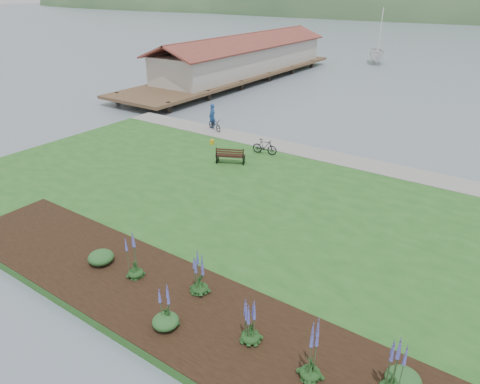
% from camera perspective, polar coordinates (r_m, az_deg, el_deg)
% --- Properties ---
extents(ground, '(600.00, 600.00, 0.00)m').
position_cam_1_polar(ground, '(23.94, 3.07, -0.59)').
color(ground, slate).
rests_on(ground, ground).
extents(lawn, '(34.00, 20.00, 0.40)m').
position_cam_1_polar(lawn, '(22.34, 0.37, -2.01)').
color(lawn, '#22561E').
rests_on(lawn, ground).
extents(shoreline_path, '(34.00, 2.20, 0.03)m').
position_cam_1_polar(shoreline_path, '(29.42, 10.21, 5.05)').
color(shoreline_path, gray).
rests_on(shoreline_path, lawn).
extents(garden_bed, '(24.00, 4.40, 0.04)m').
position_cam_1_polar(garden_bed, '(15.57, -6.91, -15.28)').
color(garden_bed, black).
rests_on(garden_bed, lawn).
extents(pier_pavilion, '(8.00, 36.00, 5.40)m').
position_cam_1_polar(pier_pavilion, '(56.01, 0.44, 17.53)').
color(pier_pavilion, '#4C3826').
rests_on(pier_pavilion, ground).
extents(park_bench, '(1.92, 1.39, 1.11)m').
position_cam_1_polar(park_bench, '(27.15, -1.30, 4.90)').
color(park_bench, black).
rests_on(park_bench, lawn).
extents(person, '(0.98, 0.83, 2.29)m').
position_cam_1_polar(person, '(34.22, -3.73, 10.31)').
color(person, navy).
rests_on(person, lawn).
extents(bicycle_a, '(1.28, 1.88, 0.93)m').
position_cam_1_polar(bicycle_a, '(33.90, -3.39, 8.98)').
color(bicycle_a, black).
rests_on(bicycle_a, lawn).
extents(bicycle_b, '(0.78, 1.79, 1.04)m').
position_cam_1_polar(bicycle_b, '(28.82, 3.31, 6.05)').
color(bicycle_b, black).
rests_on(bicycle_b, lawn).
extents(sailboat, '(12.51, 12.60, 25.15)m').
position_cam_1_polar(sailboat, '(71.27, 17.69, 16.00)').
color(sailboat, silver).
rests_on(sailboat, ground).
extents(pannier, '(0.27, 0.35, 0.34)m').
position_cam_1_polar(pannier, '(30.84, -3.76, 6.68)').
color(pannier, gold).
rests_on(pannier, lawn).
extents(echium_0, '(0.62, 0.62, 1.74)m').
position_cam_1_polar(echium_0, '(14.65, -9.84, -15.22)').
color(echium_0, '#143714').
rests_on(echium_0, garden_bed).
extents(echium_1, '(0.62, 0.62, 1.76)m').
position_cam_1_polar(echium_1, '(13.87, 1.44, -17.02)').
color(echium_1, '#143714').
rests_on(echium_1, garden_bed).
extents(echium_2, '(0.62, 0.62, 2.09)m').
position_cam_1_polar(echium_2, '(12.95, 9.57, -20.67)').
color(echium_2, '#143714').
rests_on(echium_2, garden_bed).
extents(echium_3, '(0.62, 0.62, 2.25)m').
position_cam_1_polar(echium_3, '(13.02, 19.94, -21.11)').
color(echium_3, '#143714').
rests_on(echium_3, garden_bed).
extents(echium_4, '(0.62, 0.62, 2.36)m').
position_cam_1_polar(echium_4, '(16.88, -14.01, -8.37)').
color(echium_4, '#143714').
rests_on(echium_4, garden_bed).
extents(echium_5, '(0.62, 0.62, 1.79)m').
position_cam_1_polar(echium_5, '(15.79, -5.44, -10.94)').
color(echium_5, '#143714').
rests_on(echium_5, garden_bed).
extents(shrub_0, '(1.03, 1.03, 0.52)m').
position_cam_1_polar(shrub_0, '(18.39, -18.06, -8.28)').
color(shrub_0, '#1E4C21').
rests_on(shrub_0, garden_bed).
extents(shrub_1, '(0.89, 0.89, 0.45)m').
position_cam_1_polar(shrub_1, '(14.87, -9.89, -16.63)').
color(shrub_1, '#1E4C21').
rests_on(shrub_1, garden_bed).
extents(shrub_2, '(1.01, 1.01, 0.51)m').
position_cam_1_polar(shrub_2, '(13.79, 20.93, -22.38)').
color(shrub_2, '#1E4C21').
rests_on(shrub_2, garden_bed).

